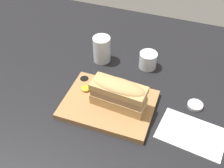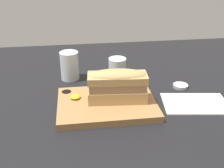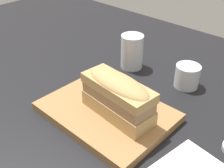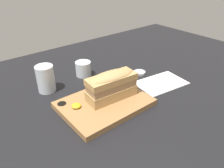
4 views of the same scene
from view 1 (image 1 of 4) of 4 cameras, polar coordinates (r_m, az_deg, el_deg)
dining_table at (r=94.78cm, az=-0.87°, el=-5.42°), size 199.94×129.01×2.00cm
serving_board at (r=94.02cm, az=-0.95°, el=-4.08°), size 29.81×21.96×2.10cm
sandwich at (r=88.54cm, az=1.34°, el=-1.85°), size 18.20×8.30×10.07cm
mustard_dollop at (r=97.20cm, az=-5.33°, el=-0.87°), size 3.15×3.15×1.26cm
water_glass at (r=109.86cm, az=-2.09°, el=6.78°), size 6.78×6.78×10.44cm
wine_glass at (r=108.40cm, az=7.32°, el=4.73°), size 6.74×6.74×6.31cm
napkin at (r=90.79cm, az=15.84°, el=-9.70°), size 21.66×15.70×0.40cm
condiment_dish at (r=98.35cm, az=16.54°, el=-4.15°), size 5.22×5.22×1.07cm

